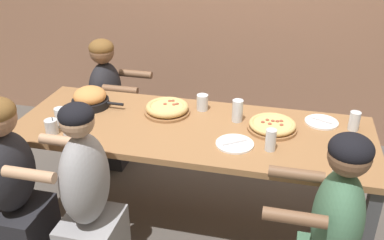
% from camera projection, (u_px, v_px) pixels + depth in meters
% --- Properties ---
extents(ground_plane, '(18.00, 18.00, 0.00)m').
position_uv_depth(ground_plane, '(192.00, 221.00, 3.08)').
color(ground_plane, '#514C47').
rests_on(ground_plane, ground).
extents(dining_table, '(2.28, 0.83, 0.77)m').
position_uv_depth(dining_table, '(192.00, 138.00, 2.77)').
color(dining_table, '#996B42').
rests_on(dining_table, ground).
extents(pizza_board_main, '(0.31, 0.31, 0.05)m').
position_uv_depth(pizza_board_main, '(272.00, 126.00, 2.68)').
color(pizza_board_main, '#996B42').
rests_on(pizza_board_main, dining_table).
extents(pizza_board_second, '(0.31, 0.31, 0.07)m').
position_uv_depth(pizza_board_second, '(167.00, 109.00, 2.89)').
color(pizza_board_second, '#996B42').
rests_on(pizza_board_second, dining_table).
extents(skillet_bowl, '(0.37, 0.26, 0.14)m').
position_uv_depth(skillet_bowl, '(90.00, 98.00, 2.97)').
color(skillet_bowl, black).
rests_on(skillet_bowl, dining_table).
extents(empty_plate_a, '(0.21, 0.21, 0.02)m').
position_uv_depth(empty_plate_a, '(321.00, 122.00, 2.78)').
color(empty_plate_a, white).
rests_on(empty_plate_a, dining_table).
extents(empty_plate_b, '(0.23, 0.23, 0.02)m').
position_uv_depth(empty_plate_b, '(235.00, 144.00, 2.53)').
color(empty_plate_b, white).
rests_on(empty_plate_b, dining_table).
extents(cocktail_glass_blue, '(0.08, 0.08, 0.12)m').
position_uv_depth(cocktail_glass_blue, '(51.00, 127.00, 2.63)').
color(cocktail_glass_blue, silver).
rests_on(cocktail_glass_blue, dining_table).
extents(drinking_glass_a, '(0.07, 0.07, 0.12)m').
position_uv_depth(drinking_glass_a, '(61.00, 118.00, 2.72)').
color(drinking_glass_a, silver).
rests_on(drinking_glass_a, dining_table).
extents(drinking_glass_b, '(0.07, 0.07, 0.15)m').
position_uv_depth(drinking_glass_b, '(237.00, 112.00, 2.77)').
color(drinking_glass_b, silver).
rests_on(drinking_glass_b, dining_table).
extents(drinking_glass_c, '(0.07, 0.07, 0.11)m').
position_uv_depth(drinking_glass_c, '(340.00, 167.00, 2.23)').
color(drinking_glass_c, silver).
rests_on(drinking_glass_c, dining_table).
extents(drinking_glass_d, '(0.06, 0.06, 0.13)m').
position_uv_depth(drinking_glass_d, '(271.00, 141.00, 2.45)').
color(drinking_glass_d, silver).
rests_on(drinking_glass_d, dining_table).
extents(drinking_glass_e, '(0.07, 0.07, 0.15)m').
position_uv_depth(drinking_glass_e, '(68.00, 127.00, 2.58)').
color(drinking_glass_e, silver).
rests_on(drinking_glass_e, dining_table).
extents(drinking_glass_f, '(0.08, 0.08, 0.11)m').
position_uv_depth(drinking_glass_f, '(202.00, 102.00, 2.93)').
color(drinking_glass_f, silver).
rests_on(drinking_glass_f, dining_table).
extents(drinking_glass_g, '(0.07, 0.07, 0.12)m').
position_uv_depth(drinking_glass_g, '(354.00, 122.00, 2.67)').
color(drinking_glass_g, silver).
rests_on(drinking_glass_g, dining_table).
extents(diner_far_left, '(0.51, 0.40, 1.10)m').
position_uv_depth(diner_far_left, '(108.00, 108.00, 3.58)').
color(diner_far_left, '#232328').
rests_on(diner_far_left, ground).
extents(diner_near_left, '(0.51, 0.40, 1.15)m').
position_uv_depth(diner_near_left, '(14.00, 195.00, 2.47)').
color(diner_near_left, '#232328').
rests_on(diner_near_left, ground).
extents(diner_near_midleft, '(0.51, 0.40, 1.17)m').
position_uv_depth(diner_near_midleft, '(88.00, 208.00, 2.38)').
color(diner_near_midleft, '#99999E').
rests_on(diner_near_midleft, ground).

